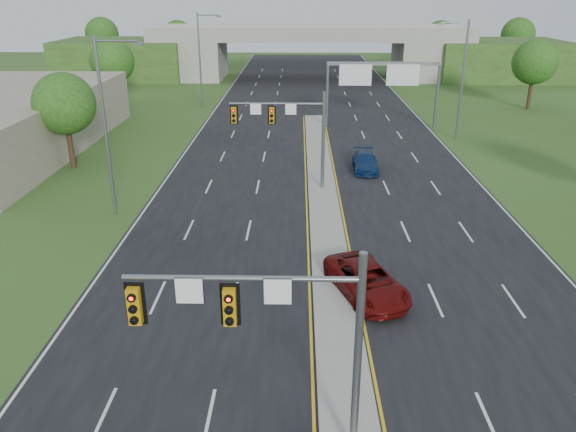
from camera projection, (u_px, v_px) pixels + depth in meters
The scene contains 19 objects.
road at pixel (318, 152), 49.85m from camera, with size 24.00×160.00×0.02m, color black.
median at pixel (323, 198), 38.70m from camera, with size 2.00×54.00×0.16m, color gray.
lane_markings at pixel (313, 173), 44.22m from camera, with size 23.72×160.00×0.01m.
signal_mast_near at pixel (278, 327), 15.62m from camera, with size 6.62×0.60×7.00m.
signal_mast_far at pixel (291, 125), 38.79m from camera, with size 6.62×0.60×7.00m.
sign_gantry at pixel (382, 76), 56.97m from camera, with size 11.58×0.44×6.67m.
overpass at pixel (310, 56), 90.23m from camera, with size 80.00×14.00×8.10m.
lightpole_l_mid at pixel (108, 120), 33.90m from camera, with size 2.85×0.25×11.00m.
lightpole_l_far at pixel (201, 56), 66.34m from camera, with size 2.85×0.25×11.00m.
lightpole_r_far at pixel (461, 75), 51.97m from camera, with size 2.85×0.25×11.00m.
tree_l_near at pixel (64, 104), 43.63m from camera, with size 4.80×4.80×7.60m.
tree_l_mid at pixel (112, 61), 66.75m from camera, with size 5.20×5.20×8.12m.
tree_r_mid at pixel (535, 62), 65.88m from camera, with size 5.20×5.20×8.12m.
tree_back_a at pixel (102, 34), 103.02m from camera, with size 6.00×6.00×8.85m.
tree_back_b at pixel (178, 36), 102.89m from camera, with size 5.60×5.60×8.32m.
tree_back_c at pixel (440, 36), 102.06m from camera, with size 5.60×5.60×8.32m.
tree_back_d at pixel (518, 35), 101.69m from camera, with size 6.00×6.00×8.85m.
car_far_a at pixel (366, 281), 26.28m from camera, with size 2.50×5.43×1.51m, color #570A08.
car_far_b at pixel (365, 162), 44.64m from camera, with size 1.89×4.64×1.35m, color navy.
Camera 1 is at (-1.75, -13.39, 13.45)m, focal length 35.00 mm.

